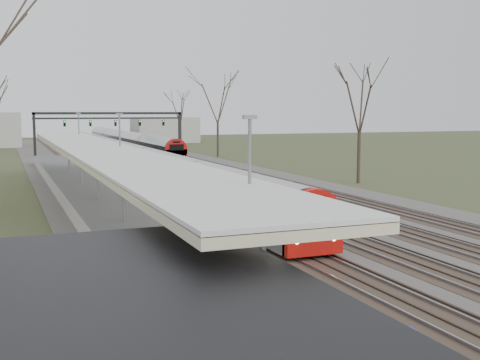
% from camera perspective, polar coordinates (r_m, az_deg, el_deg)
% --- Properties ---
extents(track_bed, '(24.00, 160.00, 0.22)m').
position_cam_1_polar(track_bed, '(58.78, -7.29, 0.52)').
color(track_bed, '#474442').
rests_on(track_bed, ground).
extents(platform, '(3.50, 69.00, 1.00)m').
position_cam_1_polar(platform, '(39.89, -14.01, -1.83)').
color(platform, '#9E9B93').
rests_on(platform, ground).
extents(canopy, '(4.10, 50.00, 3.11)m').
position_cam_1_polar(canopy, '(35.08, -13.17, 2.71)').
color(canopy, slate).
rests_on(canopy, platform).
extents(signal_gantry, '(21.00, 0.59, 6.08)m').
position_cam_1_polar(signal_gantry, '(87.85, -12.21, 5.56)').
color(signal_gantry, black).
rests_on(signal_gantry, ground).
extents(tree_east_far, '(5.00, 5.00, 10.30)m').
position_cam_1_polar(tree_east_far, '(51.98, 11.32, 7.64)').
color(tree_east_far, '#2D231C').
rests_on(tree_east_far, ground).
extents(train_near, '(2.62, 75.21, 3.05)m').
position_cam_1_polar(train_near, '(59.88, -10.32, 1.94)').
color(train_near, '#A2A4AC').
rests_on(train_near, ground).
extents(train_far, '(2.62, 60.21, 3.05)m').
position_cam_1_polar(train_far, '(98.69, -10.73, 3.69)').
color(train_far, '#A2A4AC').
rests_on(train_far, ground).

